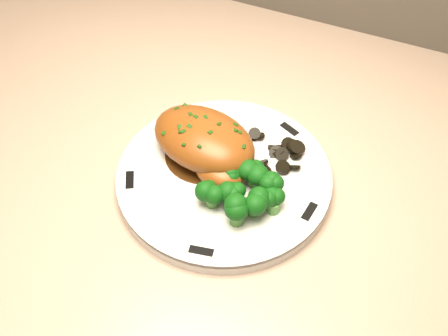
% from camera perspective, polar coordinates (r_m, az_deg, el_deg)
% --- Properties ---
extents(plate, '(0.26, 0.26, 0.02)m').
position_cam_1_polar(plate, '(0.66, 0.00, -1.05)').
color(plate, silver).
rests_on(plate, counter).
extents(rim_accent_0, '(0.03, 0.02, 0.00)m').
position_cam_1_polar(rim_accent_0, '(0.71, 6.67, 3.93)').
color(rim_accent_0, black).
rests_on(rim_accent_0, plate).
extents(rim_accent_1, '(0.02, 0.03, 0.00)m').
position_cam_1_polar(rim_accent_1, '(0.73, -3.46, 5.51)').
color(rim_accent_1, black).
rests_on(rim_accent_1, plate).
extents(rim_accent_2, '(0.02, 0.03, 0.00)m').
position_cam_1_polar(rim_accent_2, '(0.66, -9.55, -1.22)').
color(rim_accent_2, black).
rests_on(rim_accent_2, plate).
extents(rim_accent_3, '(0.03, 0.01, 0.00)m').
position_cam_1_polar(rim_accent_3, '(0.59, -2.33, -8.43)').
color(rim_accent_3, black).
rests_on(rim_accent_3, plate).
extents(rim_accent_4, '(0.01, 0.03, 0.00)m').
position_cam_1_polar(rim_accent_4, '(0.63, 8.67, -4.40)').
color(rim_accent_4, black).
rests_on(rim_accent_4, plate).
extents(gravy_pool, '(0.09, 0.09, 0.00)m').
position_cam_1_polar(gravy_pool, '(0.67, -2.01, 1.42)').
color(gravy_pool, '#3F220B').
rests_on(gravy_pool, plate).
extents(chicken_breast, '(0.15, 0.12, 0.05)m').
position_cam_1_polar(chicken_breast, '(0.65, -1.89, 2.56)').
color(chicken_breast, brown).
rests_on(chicken_breast, plate).
extents(mushroom_pile, '(0.07, 0.06, 0.02)m').
position_cam_1_polar(mushroom_pile, '(0.67, 5.15, 1.01)').
color(mushroom_pile, black).
rests_on(mushroom_pile, plate).
extents(broccoli_florets, '(0.09, 0.08, 0.03)m').
position_cam_1_polar(broccoli_florets, '(0.61, 2.18, -2.36)').
color(broccoli_florets, '#4C8A3A').
rests_on(broccoli_florets, plate).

